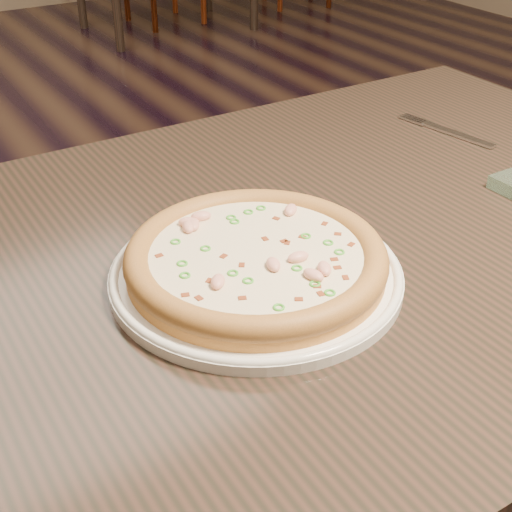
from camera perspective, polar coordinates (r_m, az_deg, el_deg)
hero_table at (r=0.92m, az=4.73°, el=-3.28°), size 1.20×0.80×0.75m
plate at (r=0.77m, az=0.00°, el=-1.34°), size 0.32×0.32×0.02m
pizza at (r=0.76m, az=-0.01°, el=-0.18°), size 0.28×0.28×0.03m
fork at (r=1.18m, az=15.19°, el=9.59°), size 0.05×0.18×0.00m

